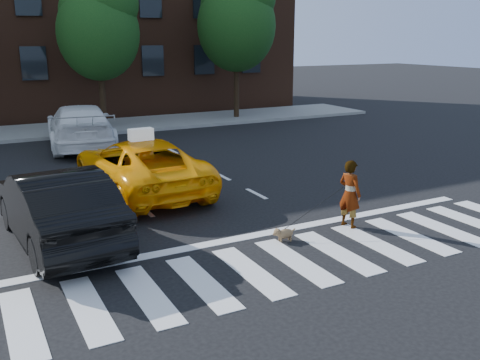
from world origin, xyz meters
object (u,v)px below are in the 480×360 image
object	(u,v)px
black_sedan	(57,206)
white_suv	(80,126)
tree_mid	(98,23)
woman	(350,194)
dog	(283,233)
taxi	(140,166)
tree_right	(237,16)

from	to	relation	value
black_sedan	white_suv	world-z (taller)	white_suv
tree_mid	woman	size ratio (longest dim) A/B	4.51
black_sedan	woman	bearing A→B (deg)	155.74
tree_mid	dog	bearing A→B (deg)	-90.64
tree_mid	woman	distance (m)	16.49
taxi	dog	xyz separation A→B (m)	(1.55, -5.02, -0.59)
tree_right	black_sedan	distance (m)	18.45
tree_right	white_suv	xyz separation A→B (m)	(-8.87, -3.71, -4.42)
white_suv	woman	world-z (taller)	white_suv
tree_mid	dog	xyz separation A→B (m)	(-0.18, -15.97, -4.68)
woman	dog	bearing A→B (deg)	79.00
white_suv	tree_right	bearing A→B (deg)	-149.95
taxi	woman	world-z (taller)	woman
tree_mid	taxi	bearing A→B (deg)	-98.95
black_sedan	dog	size ratio (longest dim) A/B	9.25
black_sedan	dog	bearing A→B (deg)	147.71
woman	tree_mid	bearing A→B (deg)	-7.52
taxi	woman	bearing A→B (deg)	121.43
tree_mid	woman	xyz separation A→B (m)	(1.63, -15.90, -4.06)
tree_right	black_sedan	xyz separation A→B (m)	(-11.43, -13.78, -4.46)
taxi	white_suv	world-z (taller)	white_suv
tree_right	white_suv	world-z (taller)	tree_right
woman	dog	xyz separation A→B (m)	(-1.81, -0.08, -0.61)
tree_mid	woman	bearing A→B (deg)	-84.14
dog	white_suv	bearing A→B (deg)	106.50
tree_mid	taxi	size ratio (longest dim) A/B	1.29
tree_right	woman	distance (m)	17.36
taxi	woman	xyz separation A→B (m)	(3.36, -4.94, 0.02)
taxi	white_suv	xyz separation A→B (m)	(-0.14, 7.24, 0.08)
tree_right	taxi	xyz separation A→B (m)	(-8.73, -10.95, -4.50)
tree_mid	dog	world-z (taller)	tree_mid
tree_right	dog	distance (m)	18.23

